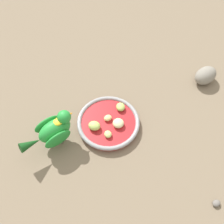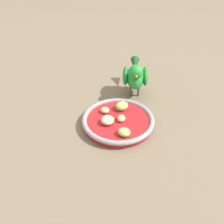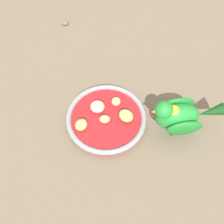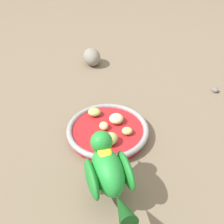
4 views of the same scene
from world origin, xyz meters
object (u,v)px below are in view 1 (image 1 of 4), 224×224
parrot (54,130)px  rock_large (206,75)px  apple_piece_4 (108,134)px  apple_piece_0 (118,123)px  pebble_0 (216,203)px  apple_piece_1 (108,118)px  apple_piece_3 (121,107)px  feeding_bowl (108,123)px  apple_piece_2 (94,126)px

parrot → rock_large: parrot is taller
apple_piece_4 → parrot: parrot is taller
apple_piece_0 → rock_large: 0.35m
apple_piece_0 → parrot: (0.16, 0.10, 0.04)m
apple_piece_0 → pebble_0: bearing=156.8°
apple_piece_0 → rock_large: bearing=-128.8°
apple_piece_1 → parrot: size_ratio=0.16×
apple_piece_3 → apple_piece_4: 0.10m
apple_piece_1 → rock_large: 0.37m
parrot → rock_large: (-0.38, -0.38, -0.04)m
apple_piece_3 → feeding_bowl: bearing=71.2°
apple_piece_3 → rock_large: (-0.23, -0.22, 0.00)m
apple_piece_0 → parrot: parrot is taller
apple_piece_2 → pebble_0: size_ratio=1.67×
apple_piece_4 → feeding_bowl: bearing=-71.9°
feeding_bowl → apple_piece_1: apple_piece_1 is taller
apple_piece_3 → pebble_0: 0.38m
rock_large → apple_piece_4: bearing=53.3°
apple_piece_2 → pebble_0: 0.39m
feeding_bowl → rock_large: size_ratio=2.33×
apple_piece_1 → apple_piece_4: size_ratio=1.03×
feeding_bowl → pebble_0: feeding_bowl is taller
pebble_0 → apple_piece_3: bearing=-30.8°
apple_piece_4 → parrot: 0.16m
apple_piece_3 → apple_piece_4: apple_piece_3 is taller
apple_piece_2 → parrot: bearing=37.0°
apple_piece_4 → apple_piece_1: bearing=-70.2°
apple_piece_0 → pebble_0: (-0.31, 0.13, -0.02)m
apple_piece_2 → pebble_0: bearing=164.9°
rock_large → apple_piece_3: bearing=42.9°
apple_piece_0 → parrot: size_ratio=0.22×
feeding_bowl → apple_piece_4: apple_piece_4 is taller
apple_piece_2 → apple_piece_3: (-0.05, -0.09, -0.00)m
apple_piece_4 → rock_large: bearing=-126.7°
apple_piece_2 → parrot: size_ratio=0.24×
feeding_bowl → parrot: 0.17m
apple_piece_0 → apple_piece_3: size_ratio=1.09×
apple_piece_3 → parrot: size_ratio=0.21×
apple_piece_2 → apple_piece_1: bearing=-124.4°
apple_piece_3 → apple_piece_4: size_ratio=1.30×
parrot → feeding_bowl: bearing=-16.2°
feeding_bowl → rock_large: bearing=-132.6°
apple_piece_4 → rock_large: rock_large is taller
parrot → apple_piece_3: bearing=-7.5°
apple_piece_1 → apple_piece_3: 0.06m
rock_large → apple_piece_1: bearing=46.0°
apple_piece_2 → rock_large: (-0.29, -0.31, -0.00)m
apple_piece_2 → feeding_bowl: bearing=-134.5°
apple_piece_3 → pebble_0: (-0.32, 0.19, -0.02)m
apple_piece_2 → apple_piece_3: 0.11m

